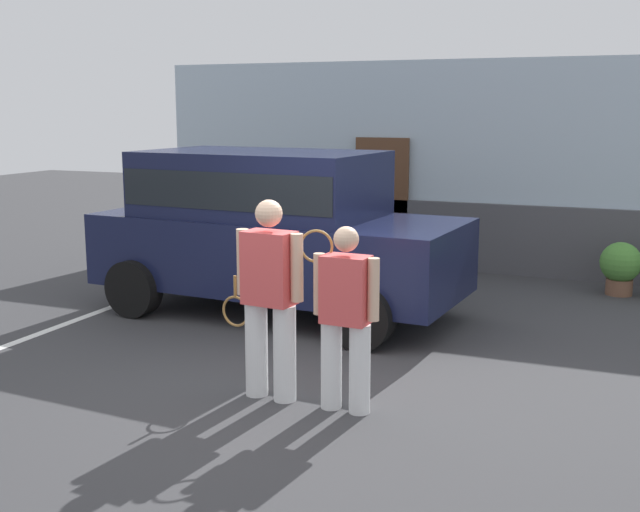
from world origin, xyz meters
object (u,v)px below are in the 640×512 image
at_px(parked_suv, 271,224).
at_px(potted_plant_by_porch, 620,266).
at_px(tennis_player_man, 269,297).
at_px(tennis_player_woman, 345,316).

distance_m(parked_suv, potted_plant_by_porch, 4.96).
xyz_separation_m(tennis_player_man, potted_plant_by_porch, (2.76, 5.48, -0.52)).
xyz_separation_m(parked_suv, tennis_player_woman, (2.05, -2.78, -0.30)).
bearing_deg(tennis_player_man, parked_suv, -58.52).
bearing_deg(tennis_player_man, potted_plant_by_porch, -110.85).
bearing_deg(potted_plant_by_porch, parked_suv, -146.19).
bearing_deg(parked_suv, tennis_player_man, -60.54).
relative_size(parked_suv, tennis_player_man, 2.62).
xyz_separation_m(parked_suv, potted_plant_by_porch, (4.07, 2.73, -0.73)).
bearing_deg(tennis_player_woman, parked_suv, -50.66).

